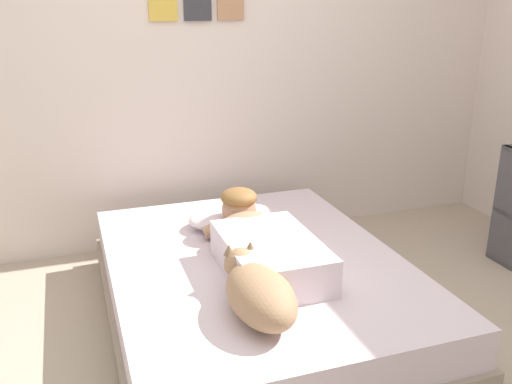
# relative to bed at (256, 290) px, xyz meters

# --- Properties ---
(ground_plane) EXTENTS (12.80, 12.80, 0.00)m
(ground_plane) POSITION_rel_bed_xyz_m (-0.00, -0.53, -0.17)
(ground_plane) COLOR tan
(back_wall) EXTENTS (4.40, 0.12, 2.50)m
(back_wall) POSITION_rel_bed_xyz_m (-0.00, 1.19, 1.08)
(back_wall) COLOR silver
(back_wall) RESTS_ON ground
(bed) EXTENTS (1.47, 1.92, 0.35)m
(bed) POSITION_rel_bed_xyz_m (0.00, 0.00, 0.00)
(bed) COLOR gray
(bed) RESTS_ON ground
(pillow) EXTENTS (0.52, 0.32, 0.11)m
(pillow) POSITION_rel_bed_xyz_m (0.02, 0.45, 0.23)
(pillow) COLOR silver
(pillow) RESTS_ON bed
(person_lying) EXTENTS (0.43, 0.92, 0.27)m
(person_lying) POSITION_rel_bed_xyz_m (0.01, -0.05, 0.28)
(person_lying) COLOR silver
(person_lying) RESTS_ON bed
(dog) EXTENTS (0.26, 0.57, 0.21)m
(dog) POSITION_rel_bed_xyz_m (-0.16, -0.50, 0.28)
(dog) COLOR #9E7A56
(dog) RESTS_ON bed
(coffee_cup) EXTENTS (0.12, 0.09, 0.07)m
(coffee_cup) POSITION_rel_bed_xyz_m (0.13, 0.44, 0.22)
(coffee_cup) COLOR white
(coffee_cup) RESTS_ON bed
(cell_phone) EXTENTS (0.07, 0.14, 0.01)m
(cell_phone) POSITION_rel_bed_xyz_m (0.01, 0.11, 0.18)
(cell_phone) COLOR black
(cell_phone) RESTS_ON bed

